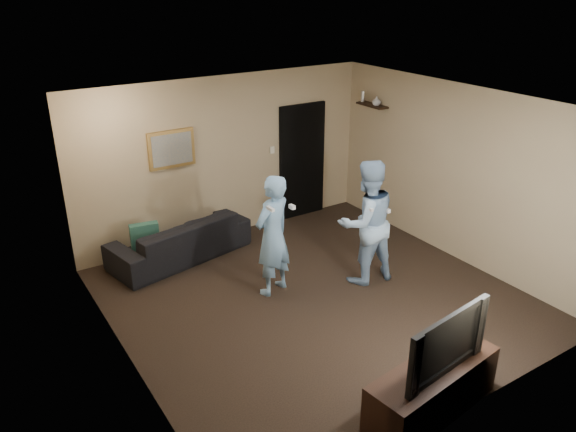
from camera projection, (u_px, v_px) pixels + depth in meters
ground at (315, 298)px, 7.51m from camera, size 5.00×5.00×0.00m
ceiling at (320, 105)px, 6.47m from camera, size 5.00×5.00×0.04m
wall_back at (226, 158)px, 8.92m from camera, size 5.00×0.04×2.60m
wall_front at (478, 298)px, 5.06m from camera, size 5.00×0.04×2.60m
wall_left at (119, 260)px, 5.75m from camera, size 0.04×5.00×2.60m
wall_right at (456, 173)px, 8.24m from camera, size 0.04×5.00×2.60m
sofa at (180, 238)px, 8.48m from camera, size 2.26×1.24×0.62m
throw_pillow at (145, 237)px, 8.15m from camera, size 0.42×0.20×0.41m
painting_frame at (171, 149)px, 8.33m from camera, size 0.72×0.05×0.57m
painting_canvas at (172, 149)px, 8.31m from camera, size 0.62×0.01×0.47m
doorway at (302, 161)px, 9.74m from camera, size 0.90×0.06×2.00m
light_switch at (272, 150)px, 9.32m from camera, size 0.08×0.02×0.12m
wall_shelf at (372, 105)px, 9.29m from camera, size 0.20×0.60×0.03m
shelf_vase at (376, 101)px, 9.18m from camera, size 0.17×0.17×0.15m
shelf_figurine at (363, 96)px, 9.45m from camera, size 0.06×0.06×0.18m
tv_console at (432, 389)px, 5.50m from camera, size 1.56×0.67×0.54m
television at (438, 339)px, 5.26m from camera, size 1.13×0.29×0.65m
wii_player_left at (273, 236)px, 7.36m from camera, size 0.70×0.58×1.67m
wii_player_right at (366, 222)px, 7.64m from camera, size 0.92×0.76×1.76m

